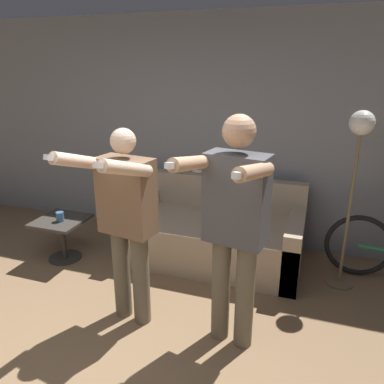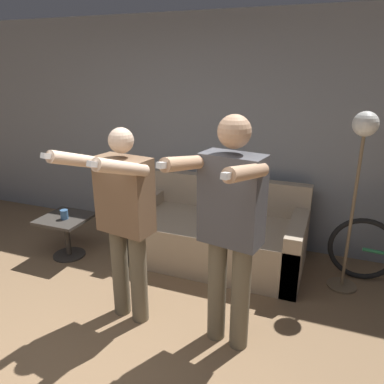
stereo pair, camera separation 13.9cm
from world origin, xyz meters
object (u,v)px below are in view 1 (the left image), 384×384
Objects in this scene: cat at (219,170)px; floor_lamp at (357,154)px; cup at (60,217)px; couch at (214,235)px; person_right at (235,220)px; side_table at (62,230)px; person_left at (126,216)px.

cat is 1.49m from floor_lamp.
cat is 1.80m from cup.
couch is 1.50m from person_right.
cat is at bearing 32.49° from cup.
floor_lamp is (1.31, -0.08, 1.02)m from couch.
cup is (-2.85, -0.50, -0.78)m from floor_lamp.
person_right is 1.04× the size of floor_lamp.
side_table is (-1.57, -0.53, 0.06)m from couch.
floor_lamp reaches higher than couch.
floor_lamp reaches higher than side_table.
person_right is 1.44m from floor_lamp.
couch is 1.11× the size of floor_lamp.
cup is at bearing -147.51° from cat.
couch is 1.44m from person_left.
cat is at bearing 87.86° from person_left.
side_table is at bearing -149.16° from cat.
cup is at bearing -170.12° from floor_lamp.
cat reaches higher than side_table.
couch is at bearing 176.66° from floor_lamp.
person_right is 3.45× the size of side_table.
person_right reaches higher than person_left.
person_right is at bearing -68.61° from couch.
side_table is (-1.19, 0.69, -0.60)m from person_left.
couch is at bearing 18.74° from side_table.
person_left reaches higher than cup.
person_right is (0.85, 0.00, 0.08)m from person_left.
couch is at bearing -81.05° from cat.
couch is 0.74m from cat.
floor_lamp is 3.31× the size of side_table.
side_table is (-2.88, -0.46, -0.96)m from floor_lamp.
couch reaches higher than cup.
couch is at bearing 82.06° from person_left.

